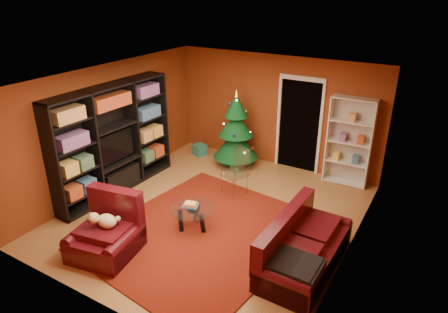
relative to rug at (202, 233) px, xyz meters
The scene contains 18 objects.
floor 0.66m from the rug, 103.92° to the left, with size 5.00×5.50×0.05m, color #9A6936.
ceiling 2.70m from the rug, 103.92° to the left, with size 5.00×5.50×0.05m, color silver.
wall_back 3.66m from the rug, 92.67° to the left, with size 5.00×0.05×2.60m, color brown.
wall_left 3.05m from the rug, 166.54° to the left, with size 0.05×5.50×2.60m, color brown.
wall_right 2.77m from the rug, 15.19° to the left, with size 0.05×5.50×2.60m, color brown.
doorway 3.56m from the rug, 82.55° to the left, with size 1.06×0.60×2.16m, color black, non-canonical shape.
rug is the anchor object (origin of this frame).
media_unit 2.72m from the rug, 169.20° to the left, with size 0.45×2.92×2.24m, color black, non-canonical shape.
christmas_tree 3.06m from the rug, 107.34° to the left, with size 1.05×1.05×1.88m, color #09401B, non-canonical shape.
gift_box_teal 3.47m from the rug, 124.33° to the left, with size 0.28×0.28×0.28m, color #25796F.
gift_box_green 2.65m from the rug, 105.47° to the left, with size 0.23×0.23×0.23m, color #246438.
gift_box_red 3.30m from the rug, 113.14° to the left, with size 0.19×0.19×0.19m, color #A22E18.
white_bookshelf 3.73m from the rug, 63.08° to the left, with size 0.91×0.33×1.98m, color white, non-canonical shape.
armchair 1.67m from the rug, 128.52° to the right, with size 1.05×1.05×0.82m, color #3B0910, non-canonical shape.
dog 1.67m from the rug, 128.68° to the right, with size 0.40×0.30×0.27m, color beige, non-canonical shape.
sofa 1.91m from the rug, ahead, with size 1.97×0.89×0.85m, color #3B0910, non-canonical shape.
coffee_table 0.30m from the rug, 166.46° to the left, with size 0.83×0.83×0.52m, color gray, non-canonical shape.
acrylic_chair 1.62m from the rug, 97.78° to the left, with size 0.46×0.50×0.90m, color #66605B, non-canonical shape.
Camera 1 is at (3.50, -5.51, 4.09)m, focal length 32.00 mm.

